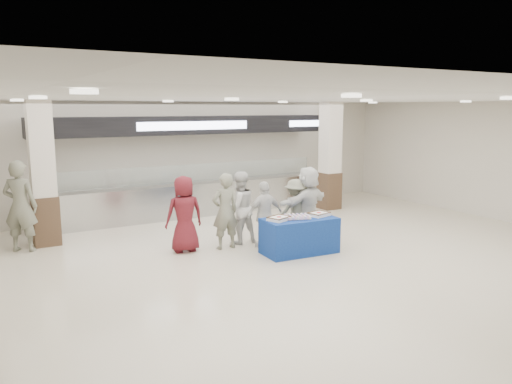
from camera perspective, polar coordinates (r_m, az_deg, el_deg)
ground at (r=9.76m, az=5.27°, el=-8.51°), size 14.00×14.00×0.00m
serving_line at (r=14.14m, az=-7.46°, el=1.93°), size 8.70×0.85×2.80m
column_left at (r=11.91m, az=-23.19°, el=1.59°), size 0.55×0.55×3.20m
column_right at (r=15.12m, az=8.45°, el=3.82°), size 0.55×0.55×3.20m
display_table at (r=10.56m, az=4.98°, el=-4.98°), size 1.60×0.89×0.75m
sheet_cake_left at (r=10.24m, az=2.64°, el=-3.00°), size 0.51×0.45×0.09m
sheet_cake_right at (r=10.73m, az=7.19°, el=-2.48°), size 0.48×0.41×0.09m
cupcake_tray at (r=10.43m, az=4.75°, el=-2.85°), size 0.52×0.45×0.07m
civilian_maroon at (r=10.64m, az=-8.20°, el=-2.50°), size 0.84×0.59×1.63m
soldier_a at (r=10.77m, az=-3.56°, el=-2.21°), size 0.62×0.42×1.66m
chef_tall at (r=11.20m, az=-1.92°, el=-1.79°), size 0.80×0.62×1.63m
chef_short at (r=10.90m, az=1.02°, el=-2.58°), size 0.86×0.36×1.46m
soldier_b at (r=11.51m, az=4.53°, el=-2.04°), size 0.95×0.59×1.42m
civilian_white at (r=11.52m, az=5.94°, el=-1.32°), size 1.67×0.96×1.71m
soldier_bg at (r=11.64m, az=-25.34°, el=-1.47°), size 0.85×0.78×1.96m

